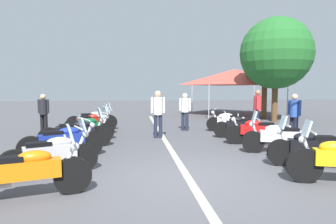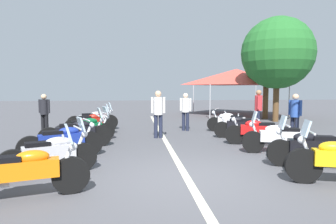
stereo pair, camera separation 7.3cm
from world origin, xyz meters
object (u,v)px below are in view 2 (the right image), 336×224
at_px(motorcycle_left_row_0, 23,171).
at_px(motorcycle_left_row_6, 94,119).
at_px(bystander_3, 44,111).
at_px(roadside_tree_1, 267,64).
at_px(bystander_2, 295,113).
at_px(motorcycle_right_row_4, 241,126).
at_px(motorcycle_left_row_1, 51,153).
at_px(motorcycle_right_row_3, 258,131).
at_px(bystander_4, 186,109).
at_px(motorcycle_right_row_1, 311,147).
at_px(motorcycle_left_row_5, 91,123).
at_px(motorcycle_left_row_4, 86,128).
at_px(motorcycle_right_row_2, 280,137).
at_px(motorcycle_left_row_2, 62,141).
at_px(traffic_cone_0, 283,131).
at_px(motorcycle_right_row_5, 231,122).
at_px(bystander_0, 258,107).
at_px(event_tent, 236,77).
at_px(motorcycle_left_row_3, 77,132).
at_px(roadside_tree_0, 277,53).
at_px(bystander_1, 158,110).

relative_size(motorcycle_left_row_0, motorcycle_left_row_6, 0.99).
relative_size(bystander_3, roadside_tree_1, 0.35).
bearing_deg(motorcycle_left_row_0, bystander_2, 16.28).
bearing_deg(motorcycle_right_row_4, motorcycle_left_row_1, 49.60).
xyz_separation_m(motorcycle_left_row_0, motorcycle_right_row_3, (3.98, -5.78, -0.01)).
relative_size(motorcycle_right_row_4, bystander_4, 1.21).
bearing_deg(motorcycle_right_row_1, motorcycle_left_row_5, -29.35).
xyz_separation_m(motorcycle_left_row_5, motorcycle_left_row_6, (1.20, 0.08, 0.00)).
relative_size(motorcycle_left_row_4, motorcycle_right_row_3, 0.97).
distance_m(motorcycle_right_row_2, bystander_4, 5.09).
relative_size(motorcycle_right_row_3, bystander_2, 1.26).
distance_m(motorcycle_left_row_6, motorcycle_right_row_4, 6.34).
xyz_separation_m(motorcycle_left_row_5, roadside_tree_1, (4.96, -9.61, 2.82)).
distance_m(motorcycle_left_row_2, traffic_cone_0, 7.57).
height_order(motorcycle_right_row_2, motorcycle_right_row_3, motorcycle_right_row_2).
bearing_deg(bystander_3, motorcycle_left_row_2, 46.50).
distance_m(motorcycle_right_row_5, bystander_0, 1.52).
xyz_separation_m(motorcycle_right_row_5, event_tent, (7.73, -2.97, 2.20)).
relative_size(motorcycle_left_row_1, motorcycle_left_row_3, 0.87).
bearing_deg(traffic_cone_0, event_tent, -9.59).
bearing_deg(motorcycle_right_row_3, traffic_cone_0, -123.92).
height_order(motorcycle_right_row_4, traffic_cone_0, motorcycle_right_row_4).
height_order(traffic_cone_0, event_tent, event_tent).
xyz_separation_m(motorcycle_left_row_1, traffic_cone_0, (3.65, -7.13, -0.17)).
distance_m(motorcycle_right_row_2, bystander_3, 8.80).
bearing_deg(motorcycle_left_row_3, motorcycle_right_row_2, -29.93).
distance_m(bystander_2, bystander_4, 4.38).
xyz_separation_m(motorcycle_right_row_5, bystander_0, (0.38, -1.35, 0.60)).
height_order(motorcycle_left_row_4, event_tent, event_tent).
height_order(motorcycle_left_row_0, motorcycle_right_row_1, motorcycle_left_row_0).
distance_m(motorcycle_right_row_4, bystander_3, 7.71).
height_order(motorcycle_left_row_0, motorcycle_right_row_4, motorcycle_left_row_0).
bearing_deg(bystander_0, motorcycle_left_row_5, 28.51).
height_order(motorcycle_right_row_3, bystander_2, bystander_2).
bearing_deg(motorcycle_left_row_1, roadside_tree_0, 18.97).
height_order(bystander_2, roadside_tree_0, roadside_tree_0).
xyz_separation_m(bystander_1, roadside_tree_1, (6.13, -7.01, 2.26)).
bearing_deg(bystander_0, motorcycle_right_row_4, 77.57).
relative_size(motorcycle_left_row_6, bystander_2, 1.32).
distance_m(bystander_1, roadside_tree_1, 9.59).
bearing_deg(motorcycle_right_row_5, bystander_4, 8.33).
bearing_deg(bystander_1, motorcycle_left_row_6, 49.23).
bearing_deg(event_tent, motorcycle_right_row_3, 164.08).
bearing_deg(motorcycle_left_row_2, motorcycle_left_row_3, 61.94).
height_order(motorcycle_right_row_1, bystander_2, bystander_2).
xyz_separation_m(motorcycle_left_row_0, motorcycle_left_row_1, (1.36, -0.06, -0.01)).
distance_m(motorcycle_left_row_1, traffic_cone_0, 8.01).
relative_size(motorcycle_left_row_1, bystander_2, 1.14).
relative_size(motorcycle_left_row_3, motorcycle_right_row_4, 1.08).
bearing_deg(motorcycle_right_row_4, event_tent, -93.98).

